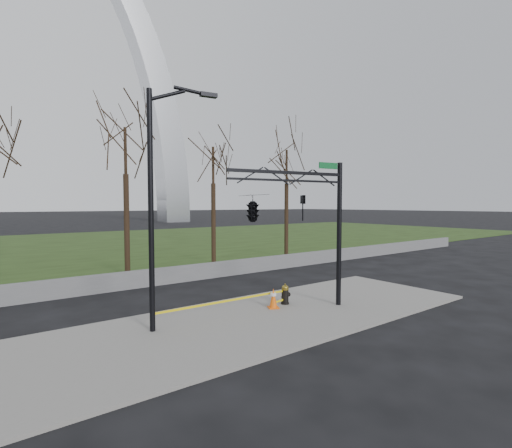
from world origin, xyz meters
TOP-DOWN VIEW (x-y plane):
  - ground at (0.00, 0.00)m, footprint 500.00×500.00m
  - sidewalk at (0.00, 0.00)m, footprint 18.00×6.00m
  - grass_strip at (0.00, 30.00)m, footprint 120.00×40.00m
  - guardrail at (0.00, 8.00)m, footprint 60.00×0.30m
  - gateway_arch at (0.00, 75.00)m, footprint 66.00×6.00m
  - tree_row at (-4.79, 12.00)m, footprint 36.41×4.00m
  - fire_hydrant at (1.64, 0.87)m, footprint 0.54×0.35m
  - traffic_cone at (0.84, 0.68)m, footprint 0.54×0.54m
  - street_light at (-3.88, 0.92)m, footprint 2.37×0.61m
  - traffic_signal_mast at (0.17, 0.01)m, footprint 5.04×2.54m
  - caution_tape at (-0.93, 0.90)m, footprint 5.73×0.29m

SIDE VIEW (x-z plane):
  - ground at x=0.00m, z-range 0.00..0.00m
  - grass_strip at x=0.00m, z-range 0.00..0.06m
  - sidewalk at x=0.00m, z-range 0.00..0.10m
  - guardrail at x=0.00m, z-range 0.00..0.90m
  - fire_hydrant at x=1.64m, z-range 0.07..0.92m
  - traffic_cone at x=0.84m, z-range 0.10..0.89m
  - caution_tape at x=-0.93m, z-range 0.40..0.84m
  - traffic_signal_mast at x=0.17m, z-range 1.15..7.15m
  - street_light at x=-3.88m, z-range 0.59..8.80m
  - tree_row at x=-4.79m, z-range 0.00..9.73m
  - gateway_arch at x=0.00m, z-range 0.00..65.00m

